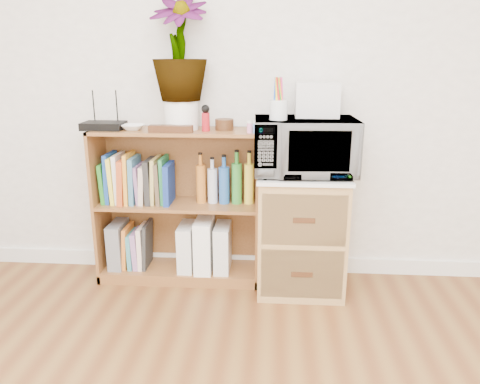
# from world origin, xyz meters

# --- Properties ---
(skirting_board) EXTENTS (4.00, 0.02, 0.10)m
(skirting_board) POSITION_xyz_m (0.00, 2.24, 0.05)
(skirting_board) COLOR white
(skirting_board) RESTS_ON ground
(bookshelf) EXTENTS (1.00, 0.30, 0.95)m
(bookshelf) POSITION_xyz_m (-0.35, 2.10, 0.47)
(bookshelf) COLOR brown
(bookshelf) RESTS_ON ground
(wicker_unit) EXTENTS (0.50, 0.45, 0.70)m
(wicker_unit) POSITION_xyz_m (0.40, 2.02, 0.35)
(wicker_unit) COLOR #9E7542
(wicker_unit) RESTS_ON ground
(microwave) EXTENTS (0.58, 0.41, 0.31)m
(microwave) POSITION_xyz_m (0.40, 2.02, 0.88)
(microwave) COLOR silver
(microwave) RESTS_ON wicker_unit
(pen_cup) EXTENTS (0.10, 0.10, 0.11)m
(pen_cup) POSITION_xyz_m (0.25, 1.95, 1.09)
(pen_cup) COLOR white
(pen_cup) RESTS_ON microwave
(small_appliance) EXTENTS (0.24, 0.20, 0.19)m
(small_appliance) POSITION_xyz_m (0.46, 2.10, 1.13)
(small_appliance) COLOR silver
(small_appliance) RESTS_ON microwave
(router) EXTENTS (0.24, 0.16, 0.04)m
(router) POSITION_xyz_m (-0.77, 2.08, 0.97)
(router) COLOR black
(router) RESTS_ON bookshelf
(white_bowl) EXTENTS (0.13, 0.13, 0.03)m
(white_bowl) POSITION_xyz_m (-0.59, 2.07, 0.97)
(white_bowl) COLOR white
(white_bowl) RESTS_ON bookshelf
(plant_pot) EXTENTS (0.20, 0.20, 0.17)m
(plant_pot) POSITION_xyz_m (-0.32, 2.12, 1.03)
(plant_pot) COLOR white
(plant_pot) RESTS_ON bookshelf
(potted_plant) EXTENTS (0.32, 0.32, 0.58)m
(potted_plant) POSITION_xyz_m (-0.32, 2.12, 1.41)
(potted_plant) COLOR #2F6A2A
(potted_plant) RESTS_ON plant_pot
(trinket_box) EXTENTS (0.25, 0.06, 0.04)m
(trinket_box) POSITION_xyz_m (-0.36, 2.00, 0.97)
(trinket_box) COLOR #391A0F
(trinket_box) RESTS_ON bookshelf
(kokeshi_doll) EXTENTS (0.05, 0.05, 0.10)m
(kokeshi_doll) POSITION_xyz_m (-0.16, 2.06, 1.00)
(kokeshi_doll) COLOR #A8141D
(kokeshi_doll) RESTS_ON bookshelf
(wooden_bowl) EXTENTS (0.11, 0.11, 0.06)m
(wooden_bowl) POSITION_xyz_m (-0.06, 2.11, 0.98)
(wooden_bowl) COLOR #371F0F
(wooden_bowl) RESTS_ON bookshelf
(paint_jars) EXTENTS (0.10, 0.04, 0.05)m
(paint_jars) POSITION_xyz_m (0.12, 2.01, 0.98)
(paint_jars) COLOR pink
(paint_jars) RESTS_ON bookshelf
(file_box) EXTENTS (0.09, 0.23, 0.29)m
(file_box) POSITION_xyz_m (-0.75, 2.10, 0.21)
(file_box) COLOR slate
(file_box) RESTS_ON bookshelf
(magazine_holder_left) EXTENTS (0.09, 0.23, 0.29)m
(magazine_holder_left) POSITION_xyz_m (-0.30, 2.09, 0.21)
(magazine_holder_left) COLOR silver
(magazine_holder_left) RESTS_ON bookshelf
(magazine_holder_mid) EXTENTS (0.10, 0.26, 0.33)m
(magazine_holder_mid) POSITION_xyz_m (-0.19, 2.09, 0.23)
(magazine_holder_mid) COLOR white
(magazine_holder_mid) RESTS_ON bookshelf
(magazine_holder_right) EXTENTS (0.09, 0.23, 0.29)m
(magazine_holder_right) POSITION_xyz_m (-0.08, 2.09, 0.22)
(magazine_holder_right) COLOR silver
(magazine_holder_right) RESTS_ON bookshelf
(cookbooks) EXTENTS (0.43, 0.20, 0.31)m
(cookbooks) POSITION_xyz_m (-0.60, 2.10, 0.64)
(cookbooks) COLOR #237B20
(cookbooks) RESTS_ON bookshelf
(liquor_bottles) EXTENTS (0.43, 0.07, 0.32)m
(liquor_bottles) POSITION_xyz_m (-0.02, 2.10, 0.65)
(liquor_bottles) COLOR #B96922
(liquor_bottles) RESTS_ON bookshelf
(lower_books) EXTENTS (0.17, 0.19, 0.29)m
(lower_books) POSITION_xyz_m (-0.62, 2.10, 0.20)
(lower_books) COLOR orange
(lower_books) RESTS_ON bookshelf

